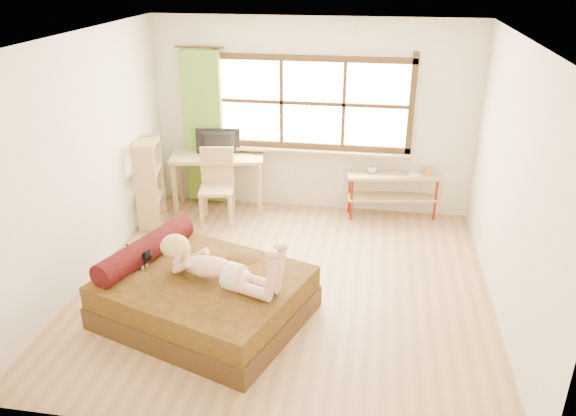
% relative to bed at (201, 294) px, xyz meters
% --- Properties ---
extents(floor, '(4.50, 4.50, 0.00)m').
position_rel_bed_xyz_m(floor, '(0.76, 0.72, -0.26)').
color(floor, '#9E754C').
rests_on(floor, ground).
extents(ceiling, '(4.50, 4.50, 0.00)m').
position_rel_bed_xyz_m(ceiling, '(0.76, 0.72, 2.44)').
color(ceiling, white).
rests_on(ceiling, wall_back).
extents(wall_back, '(4.50, 0.00, 4.50)m').
position_rel_bed_xyz_m(wall_back, '(0.76, 2.97, 1.09)').
color(wall_back, silver).
rests_on(wall_back, floor).
extents(wall_front, '(4.50, 0.00, 4.50)m').
position_rel_bed_xyz_m(wall_front, '(0.76, -1.53, 1.09)').
color(wall_front, silver).
rests_on(wall_front, floor).
extents(wall_left, '(0.00, 4.50, 4.50)m').
position_rel_bed_xyz_m(wall_left, '(-1.49, 0.72, 1.09)').
color(wall_left, silver).
rests_on(wall_left, floor).
extents(wall_right, '(0.00, 4.50, 4.50)m').
position_rel_bed_xyz_m(wall_right, '(3.01, 0.72, 1.09)').
color(wall_right, silver).
rests_on(wall_right, floor).
extents(window, '(2.80, 0.16, 1.46)m').
position_rel_bed_xyz_m(window, '(0.76, 2.94, 1.25)').
color(window, '#FFEDBF').
rests_on(window, wall_back).
extents(curtain, '(0.55, 0.10, 2.20)m').
position_rel_bed_xyz_m(curtain, '(-0.79, 2.85, 0.89)').
color(curtain, '#587F22').
rests_on(curtain, wall_back).
extents(bed, '(2.30, 2.07, 0.72)m').
position_rel_bed_xyz_m(bed, '(0.00, 0.00, 0.00)').
color(bed, '#351D10').
rests_on(bed, floor).
extents(woman, '(1.39, 0.80, 0.57)m').
position_rel_bed_xyz_m(woman, '(0.19, -0.07, 0.50)').
color(woman, '#DBA68D').
rests_on(woman, bed).
extents(kitten, '(0.31, 0.20, 0.23)m').
position_rel_bed_xyz_m(kitten, '(-0.68, 0.08, 0.33)').
color(kitten, black).
rests_on(kitten, bed).
extents(desk, '(1.39, 0.81, 0.82)m').
position_rel_bed_xyz_m(desk, '(-0.56, 2.67, 0.45)').
color(desk, tan).
rests_on(desk, floor).
extents(monitor, '(0.63, 0.19, 0.36)m').
position_rel_bed_xyz_m(monitor, '(-0.56, 2.72, 0.74)').
color(monitor, black).
rests_on(monitor, desk).
extents(chair, '(0.53, 0.53, 1.02)m').
position_rel_bed_xyz_m(chair, '(-0.48, 2.31, 0.31)').
color(chair, tan).
rests_on(chair, floor).
extents(pipe_shelf, '(1.31, 0.52, 0.72)m').
position_rel_bed_xyz_m(pipe_shelf, '(1.94, 2.79, 0.21)').
color(pipe_shelf, tan).
rests_on(pipe_shelf, floor).
extents(cup, '(0.13, 0.13, 0.09)m').
position_rel_bed_xyz_m(cup, '(1.63, 2.79, 0.42)').
color(cup, gray).
rests_on(cup, pipe_shelf).
extents(book, '(0.18, 0.22, 0.02)m').
position_rel_bed_xyz_m(book, '(2.13, 2.79, 0.39)').
color(book, gray).
rests_on(book, pipe_shelf).
extents(bookshelf, '(0.40, 0.57, 1.20)m').
position_rel_bed_xyz_m(bookshelf, '(-1.32, 1.99, 0.35)').
color(bookshelf, tan).
rests_on(bookshelf, floor).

